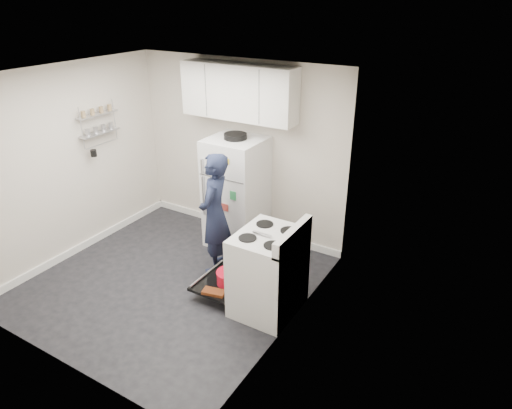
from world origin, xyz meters
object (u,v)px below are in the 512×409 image
Objects in this scene: electric_range at (267,273)px; person at (215,214)px; refrigerator at (236,192)px; open_oven_door at (226,280)px.

electric_range is 1.08m from person.
electric_range is 1.59m from refrigerator.
open_oven_door is at bearing -63.04° from refrigerator.
electric_range is 0.61m from open_oven_door.
refrigerator is at bearing 176.00° from person.
open_oven_door is 0.46× the size of person.
electric_range reaches higher than open_oven_door.
refrigerator reaches higher than open_oven_door.
open_oven_door is 1.37m from refrigerator.
refrigerator is (-1.11, 1.10, 0.30)m from electric_range.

